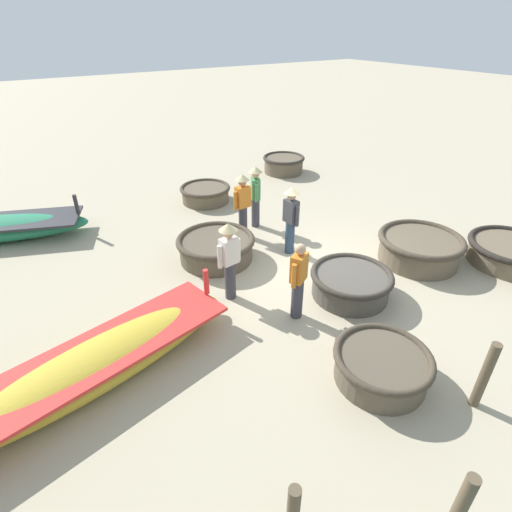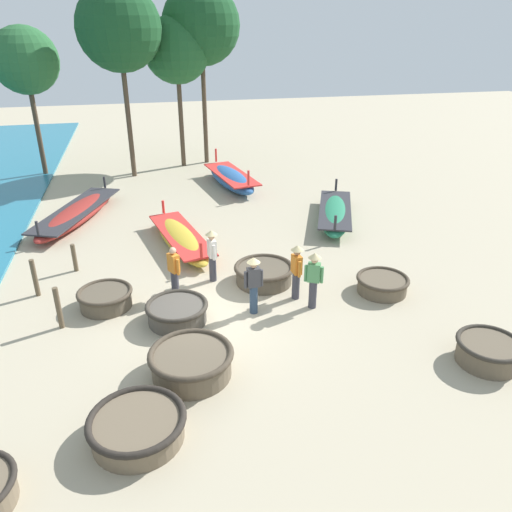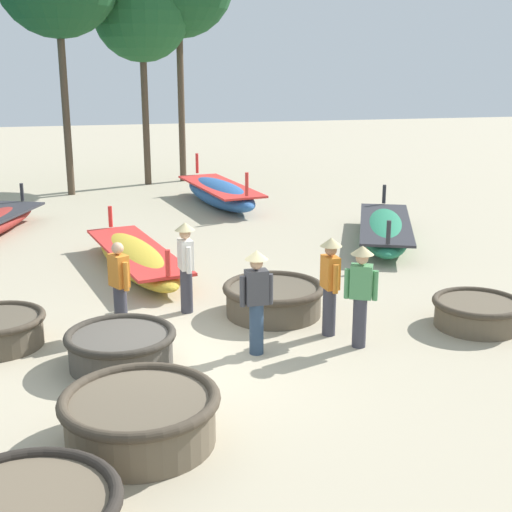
{
  "view_description": "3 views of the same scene",
  "coord_description": "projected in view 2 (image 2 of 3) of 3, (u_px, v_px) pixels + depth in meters",
  "views": [
    {
      "loc": [
        -5.52,
        5.24,
        4.91
      ],
      "look_at": [
        0.35,
        1.43,
        0.74
      ],
      "focal_mm": 28.0,
      "sensor_mm": 36.0,
      "label": 1
    },
    {
      "loc": [
        -1.47,
        -11.48,
        7.28
      ],
      "look_at": [
        1.41,
        1.05,
        1.19
      ],
      "focal_mm": 35.0,
      "sensor_mm": 36.0,
      "label": 2
    },
    {
      "loc": [
        -1.22,
        -10.08,
        4.47
      ],
      "look_at": [
        1.47,
        1.61,
        1.11
      ],
      "focal_mm": 50.0,
      "sensor_mm": 36.0,
      "label": 3
    }
  ],
  "objects": [
    {
      "name": "coracle_center",
      "position": [
        488.0,
        351.0,
        11.59
      ],
      "size": [
        1.52,
        1.52,
        0.59
      ],
      "color": "brown",
      "rests_on": "ground"
    },
    {
      "name": "mooring_post_mid_beach",
      "position": [
        58.0,
        308.0,
        12.81
      ],
      "size": [
        0.14,
        0.14,
        1.18
      ],
      "primitive_type": "cylinder",
      "color": "brown",
      "rests_on": "ground"
    },
    {
      "name": "long_boat_ochre_hull",
      "position": [
        77.0,
        213.0,
        19.93
      ],
      "size": [
        3.42,
        6.0,
        1.01
      ],
      "color": "maroon",
      "rests_on": "ground"
    },
    {
      "name": "ground_plane",
      "position": [
        214.0,
        317.0,
        13.53
      ],
      "size": [
        80.0,
        80.0,
        0.0
      ],
      "primitive_type": "plane",
      "color": "tan"
    },
    {
      "name": "long_boat_white_hull",
      "position": [
        231.0,
        179.0,
        23.99
      ],
      "size": [
        2.1,
        4.98,
        1.35
      ],
      "color": "#285693",
      "rests_on": "ground"
    },
    {
      "name": "fisherman_standing_left",
      "position": [
        314.0,
        277.0,
        13.57
      ],
      "size": [
        0.48,
        0.36,
        1.67
      ],
      "color": "#383842",
      "rests_on": "ground"
    },
    {
      "name": "mooring_post_inland",
      "position": [
        74.0,
        258.0,
        15.82
      ],
      "size": [
        0.14,
        0.14,
        0.92
      ],
      "primitive_type": "cylinder",
      "color": "brown",
      "rests_on": "ground"
    },
    {
      "name": "fisherman_crouching",
      "position": [
        296.0,
        269.0,
        14.03
      ],
      "size": [
        0.36,
        0.53,
        1.67
      ],
      "color": "#383842",
      "rests_on": "ground"
    },
    {
      "name": "coracle_upturned",
      "position": [
        264.0,
        273.0,
        15.18
      ],
      "size": [
        1.83,
        1.83,
        0.57
      ],
      "color": "brown",
      "rests_on": "ground"
    },
    {
      "name": "fisherman_with_hat",
      "position": [
        174.0,
        271.0,
        14.16
      ],
      "size": [
        0.36,
        0.48,
        1.57
      ],
      "color": "#383842",
      "rests_on": "ground"
    },
    {
      "name": "fisherman_by_coracle",
      "position": [
        254.0,
        282.0,
        13.32
      ],
      "size": [
        0.53,
        0.36,
        1.67
      ],
      "color": "#2D425B",
      "rests_on": "ground"
    },
    {
      "name": "fisherman_hauling",
      "position": [
        212.0,
        252.0,
        15.01
      ],
      "size": [
        0.36,
        0.53,
        1.67
      ],
      "color": "#383842",
      "rests_on": "ground"
    },
    {
      "name": "tree_rightmost",
      "position": [
        119.0,
        28.0,
        22.83
      ],
      "size": [
        3.92,
        3.92,
        8.93
      ],
      "color": "#4C3D2D",
      "rests_on": "ground"
    },
    {
      "name": "coracle_front_right",
      "position": [
        191.0,
        362.0,
        11.17
      ],
      "size": [
        1.93,
        1.93,
        0.64
      ],
      "color": "brown",
      "rests_on": "ground"
    },
    {
      "name": "coracle_beside_post",
      "position": [
        382.0,
        284.0,
        14.66
      ],
      "size": [
        1.55,
        1.55,
        0.49
      ],
      "color": "brown",
      "rests_on": "ground"
    },
    {
      "name": "tree_leftmost",
      "position": [
        25.0,
        61.0,
        23.53
      ],
      "size": [
        3.13,
        3.13,
        7.14
      ],
      "color": "#4C3D2D",
      "rests_on": "ground"
    },
    {
      "name": "mooring_post_shoreline",
      "position": [
        35.0,
        278.0,
        14.34
      ],
      "size": [
        0.14,
        0.14,
        1.15
      ],
      "primitive_type": "cylinder",
      "color": "brown",
      "rests_on": "ground"
    },
    {
      "name": "tree_tall_back",
      "position": [
        177.0,
        50.0,
        25.12
      ],
      "size": [
        3.34,
        3.34,
        7.61
      ],
      "color": "#4C3D2D",
      "rests_on": "ground"
    },
    {
      "name": "tree_center",
      "position": [
        201.0,
        25.0,
        25.28
      ],
      "size": [
        3.97,
        3.97,
        9.06
      ],
      "color": "#4C3D2D",
      "rests_on": "ground"
    },
    {
      "name": "coracle_nearest",
      "position": [
        177.0,
        312.0,
        13.2
      ],
      "size": [
        1.66,
        1.66,
        0.55
      ],
      "color": "#4C473F",
      "rests_on": "ground"
    },
    {
      "name": "long_boat_green_hull",
      "position": [
        181.0,
        239.0,
        17.62
      ],
      "size": [
        2.1,
        4.94,
        1.02
      ],
      "color": "gold",
      "rests_on": "ground"
    },
    {
      "name": "long_boat_red_hull",
      "position": [
        335.0,
        213.0,
        19.91
      ],
      "size": [
        2.92,
        5.01,
        1.05
      ],
      "color": "#237551",
      "rests_on": "ground"
    },
    {
      "name": "coracle_weathered",
      "position": [
        105.0,
        298.0,
        13.88
      ],
      "size": [
        1.53,
        1.53,
        0.53
      ],
      "color": "brown",
      "rests_on": "ground"
    },
    {
      "name": "coracle_far_right",
      "position": [
        137.0,
        426.0,
        9.47
      ],
      "size": [
        1.9,
        1.9,
        0.54
      ],
      "color": "brown",
      "rests_on": "ground"
    }
  ]
}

